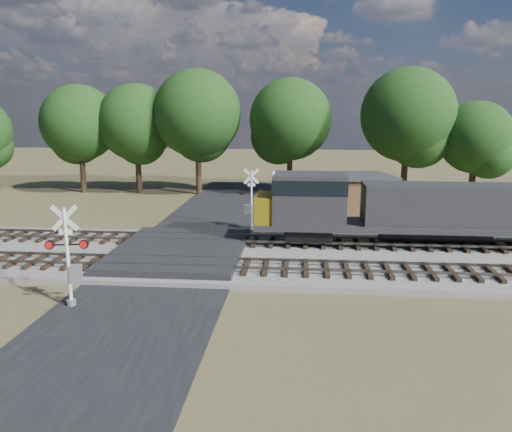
# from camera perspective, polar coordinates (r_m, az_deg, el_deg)

# --- Properties ---
(ground) EXTENTS (160.00, 160.00, 0.00)m
(ground) POSITION_cam_1_polar(r_m,az_deg,el_deg) (27.84, -8.91, -5.00)
(ground) COLOR #4A4A27
(ground) RESTS_ON ground
(ballast_bed) EXTENTS (140.00, 10.00, 0.30)m
(ballast_bed) POSITION_cam_1_polar(r_m,az_deg,el_deg) (27.68, 11.94, -4.89)
(ballast_bed) COLOR gray
(ballast_bed) RESTS_ON ground
(road) EXTENTS (7.00, 60.00, 0.08)m
(road) POSITION_cam_1_polar(r_m,az_deg,el_deg) (27.83, -8.91, -4.92)
(road) COLOR black
(road) RESTS_ON ground
(crossing_panel) EXTENTS (7.00, 9.00, 0.62)m
(crossing_panel) POSITION_cam_1_polar(r_m,az_deg,el_deg) (28.22, -8.69, -4.09)
(crossing_panel) COLOR #262628
(crossing_panel) RESTS_ON ground
(track_near) EXTENTS (140.00, 2.60, 0.33)m
(track_near) POSITION_cam_1_polar(r_m,az_deg,el_deg) (25.25, -3.11, -5.66)
(track_near) COLOR black
(track_near) RESTS_ON ballast_bed
(track_far) EXTENTS (140.00, 2.60, 0.33)m
(track_far) POSITION_cam_1_polar(r_m,az_deg,el_deg) (30.01, -1.76, -2.78)
(track_far) COLOR black
(track_far) RESTS_ON ballast_bed
(crossing_signal_near) EXTENTS (1.75, 0.43, 4.36)m
(crossing_signal_near) POSITION_cam_1_polar(r_m,az_deg,el_deg) (21.98, -20.43, -5.30)
(crossing_signal_near) COLOR silver
(crossing_signal_near) RESTS_ON ground
(crossing_signal_far) EXTENTS (1.70, 0.48, 4.27)m
(crossing_signal_far) POSITION_cam_1_polar(r_m,az_deg,el_deg) (33.90, -0.68, 1.29)
(crossing_signal_far) COLOR silver
(crossing_signal_far) RESTS_ON ground
(equipment_shed) EXTENTS (5.73, 5.73, 3.26)m
(equipment_shed) POSITION_cam_1_polar(r_m,az_deg,el_deg) (39.23, 11.66, 2.33)
(equipment_shed) COLOR #4F3722
(equipment_shed) RESTS_ON ground
(treeline) EXTENTS (82.61, 11.57, 11.95)m
(treeline) POSITION_cam_1_polar(r_m,az_deg,el_deg) (46.40, 6.91, 10.65)
(treeline) COLOR black
(treeline) RESTS_ON ground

